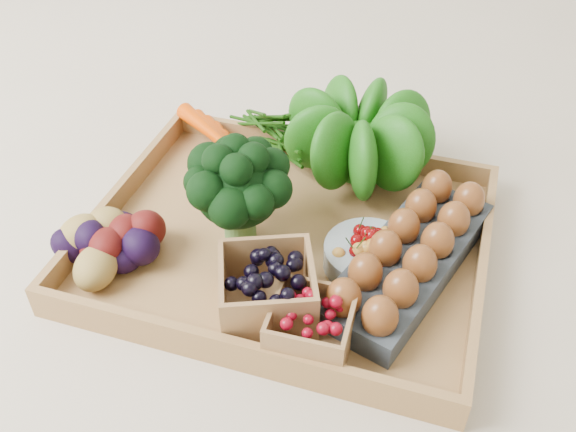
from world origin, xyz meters
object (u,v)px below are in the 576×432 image
(cherry_bowl, at_px, (369,256))
(egg_carton, at_px, (409,262))
(tray, at_px, (288,243))
(broccoli, at_px, (239,208))

(cherry_bowl, height_order, egg_carton, egg_carton)
(egg_carton, bearing_deg, cherry_bowl, -160.18)
(tray, distance_m, cherry_bowl, 0.12)
(broccoli, relative_size, cherry_bowl, 1.21)
(broccoli, height_order, egg_carton, broccoli)
(egg_carton, bearing_deg, broccoli, -161.17)
(tray, height_order, broccoli, broccoli)
(tray, height_order, cherry_bowl, cherry_bowl)
(cherry_bowl, distance_m, egg_carton, 0.05)
(tray, distance_m, egg_carton, 0.18)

